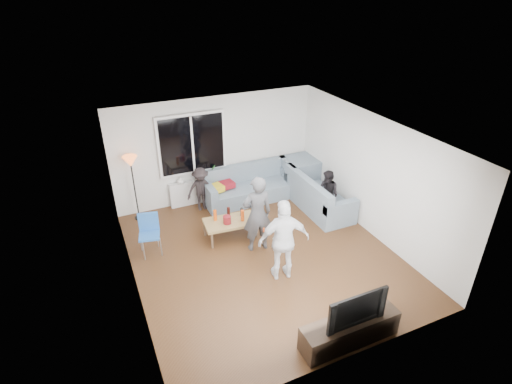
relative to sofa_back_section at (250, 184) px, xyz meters
name	(u,v)px	position (x,y,z in m)	size (l,w,h in m)	color
floor	(264,256)	(-0.68, -2.27, -0.45)	(5.00, 5.50, 0.04)	#56351C
ceiling	(265,133)	(-0.68, -2.27, 2.20)	(5.00, 5.50, 0.04)	white
wall_back	(216,149)	(-0.68, 0.50, 0.88)	(5.00, 0.04, 2.60)	silver
wall_front	(353,293)	(-0.68, -5.04, 0.88)	(5.00, 0.04, 2.60)	silver
wall_left	(126,230)	(-3.20, -2.27, 0.88)	(0.04, 5.50, 2.60)	silver
wall_right	(373,176)	(1.84, -2.27, 0.88)	(0.04, 5.50, 2.60)	silver
window_frame	(192,144)	(-1.28, 0.42, 1.12)	(1.62, 0.06, 1.47)	white
window_glass	(192,145)	(-1.28, 0.38, 1.12)	(1.50, 0.02, 1.35)	black
window_mullion	(193,145)	(-1.28, 0.37, 1.12)	(0.05, 0.03, 1.35)	white
radiator	(196,192)	(-1.28, 0.38, -0.11)	(1.30, 0.12, 0.62)	silver
potted_plant	(212,171)	(-0.84, 0.35, 0.37)	(0.19, 0.15, 0.34)	#276026
vase	(181,180)	(-1.64, 0.35, 0.28)	(0.17, 0.17, 0.18)	silver
sofa_back_section	(250,184)	(0.00, 0.00, 0.00)	(2.30, 0.85, 0.85)	slate
sofa_right_section	(319,193)	(1.34, -1.08, 0.00)	(0.85, 2.00, 0.85)	slate
sofa_corner	(300,174)	(1.43, 0.00, 0.00)	(0.85, 0.85, 0.85)	slate
cushion_yellow	(215,189)	(-0.92, -0.02, 0.09)	(0.38, 0.32, 0.14)	gold
cushion_red	(226,185)	(-0.60, 0.06, 0.09)	(0.36, 0.30, 0.13)	maroon
coffee_table	(230,229)	(-1.04, -1.35, -0.22)	(1.10, 0.60, 0.40)	olive
pitcher	(227,220)	(-1.13, -1.42, 0.06)	(0.17, 0.17, 0.17)	maroon
side_chair	(149,236)	(-2.73, -1.26, 0.01)	(0.40, 0.40, 0.86)	#2861B0
floor_lamp	(135,189)	(-2.73, 0.22, 0.36)	(0.32, 0.32, 1.56)	orange
player_left	(257,214)	(-0.69, -1.98, 0.40)	(0.60, 0.39, 1.65)	#47484C
player_right	(284,240)	(-0.61, -2.97, 0.38)	(0.95, 0.39, 1.62)	silver
spectator_right	(328,194)	(1.34, -1.44, 0.14)	(0.55, 0.43, 1.13)	black
spectator_back	(201,189)	(-1.25, 0.03, 0.12)	(0.70, 0.40, 1.09)	black
tv_console	(350,331)	(-0.40, -4.77, -0.20)	(1.60, 0.40, 0.44)	#2E2017
television	(353,306)	(-0.40, -4.77, 0.30)	(1.00, 0.13, 0.58)	black
bottle_a	(215,215)	(-1.32, -1.20, 0.10)	(0.07, 0.07, 0.25)	#E14F0D
bottle_e	(242,212)	(-0.73, -1.26, 0.07)	(0.07, 0.07, 0.18)	black
bottle_c	(229,212)	(-1.00, -1.16, 0.08)	(0.07, 0.07, 0.22)	black
bottle_d	(242,216)	(-0.80, -1.46, 0.10)	(0.07, 0.07, 0.25)	#EB5014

